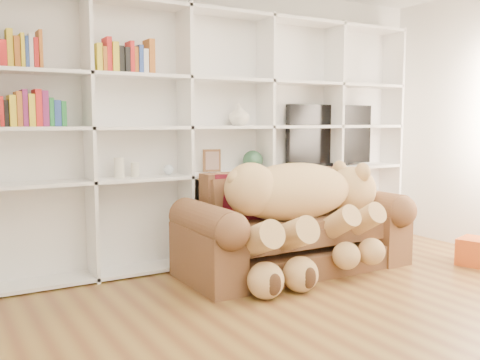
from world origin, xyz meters
TOP-DOWN VIEW (x-y plane):
  - floor at (0.00, 0.00)m, footprint 5.00×5.00m
  - wall_back at (0.00, 2.50)m, footprint 5.00×0.02m
  - bookshelf at (-0.24, 2.36)m, footprint 4.43×0.35m
  - sofa at (0.35, 1.69)m, footprint 2.11×0.91m
  - teddy_bear at (0.31, 1.52)m, footprint 1.75×0.91m
  - throw_pillow at (-0.13, 1.84)m, footprint 0.49×0.39m
  - gift_box at (1.94, 0.92)m, footprint 0.39×0.38m
  - tv at (1.33, 2.35)m, footprint 1.13×0.18m
  - picture_frame at (-0.16, 2.30)m, footprint 0.17×0.08m
  - green_vase at (0.30, 2.30)m, footprint 0.20×0.20m
  - figurine_tall at (-1.07, 2.30)m, footprint 0.09×0.09m
  - figurine_short at (-0.92, 2.30)m, footprint 0.09×0.09m
  - snow_globe at (-0.61, 2.30)m, footprint 0.09×0.09m
  - shelf_vase at (0.14, 2.30)m, footprint 0.27×0.27m

SIDE VIEW (x-z plane):
  - floor at x=0.00m, z-range 0.00..0.00m
  - gift_box at x=1.94m, z-range 0.00..0.25m
  - sofa at x=0.35m, z-range -0.11..0.78m
  - teddy_bear at x=0.31m, z-range 0.13..1.14m
  - throw_pillow at x=-0.13m, z-range 0.44..0.89m
  - snow_globe at x=-0.61m, z-range 0.87..0.96m
  - figurine_short at x=-0.92m, z-range 0.86..0.99m
  - figurine_tall at x=-1.07m, z-range 0.86..1.04m
  - green_vase at x=0.30m, z-range 0.86..1.07m
  - picture_frame at x=-0.16m, z-range 0.88..1.09m
  - tv at x=1.33m, z-range 0.86..1.53m
  - bookshelf at x=-0.24m, z-range 0.11..2.51m
  - wall_back at x=0.00m, z-range 0.00..2.70m
  - shelf_vase at x=0.14m, z-range 1.31..1.53m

